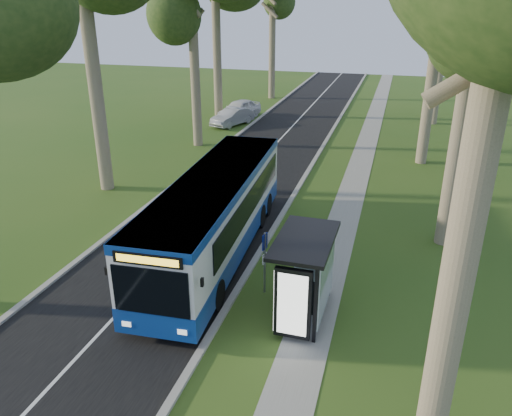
{
  "coord_description": "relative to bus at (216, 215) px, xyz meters",
  "views": [
    {
      "loc": [
        5.02,
        -15.36,
        9.98
      ],
      "look_at": [
        -0.48,
        3.84,
        1.6
      ],
      "focal_mm": 35.0,
      "sensor_mm": 36.0,
      "label": 1
    }
  ],
  "objects": [
    {
      "name": "tree_east_d",
      "position": [
        9.76,
        27.73,
        7.71
      ],
      "size": [
        5.2,
        5.2,
        12.79
      ],
      "color": "#7A6B56",
      "rests_on": "ground"
    },
    {
      "name": "centre_line",
      "position": [
        -1.74,
        7.73,
        -1.75
      ],
      "size": [
        0.12,
        100.0,
        0.0
      ],
      "primitive_type": "cube",
      "color": "white",
      "rests_on": "road"
    },
    {
      "name": "kerb_west",
      "position": [
        -5.24,
        7.73,
        -1.71
      ],
      "size": [
        0.25,
        100.0,
        0.12
      ],
      "primitive_type": "cube",
      "color": "#9E9B93",
      "rests_on": "ground"
    },
    {
      "name": "road",
      "position": [
        -1.74,
        7.73,
        -1.76
      ],
      "size": [
        7.0,
        100.0,
        0.02
      ],
      "primitive_type": "cube",
      "color": "black",
      "rests_on": "ground"
    },
    {
      "name": "car_white",
      "position": [
        -7.01,
        25.02,
        -0.94
      ],
      "size": [
        3.34,
        5.28,
        1.68
      ],
      "primitive_type": "imported",
      "rotation": [
        0.0,
        0.0,
        -0.3
      ],
      "color": "white",
      "rests_on": "ground"
    },
    {
      "name": "bus_shelter",
      "position": [
        4.48,
        -3.83,
        0.27
      ],
      "size": [
        1.88,
        3.39,
        2.88
      ],
      "rotation": [
        0.0,
        0.0,
        -0.02
      ],
      "color": "black",
      "rests_on": "ground"
    },
    {
      "name": "car_silver",
      "position": [
        -6.78,
        22.37,
        -1.06
      ],
      "size": [
        2.96,
        4.6,
        1.43
      ],
      "primitive_type": "imported",
      "rotation": [
        0.0,
        0.0,
        -0.36
      ],
      "color": "#9D9FA4",
      "rests_on": "ground"
    },
    {
      "name": "bus",
      "position": [
        0.0,
        0.0,
        0.0
      ],
      "size": [
        3.38,
        13.03,
        3.42
      ],
      "rotation": [
        0.0,
        0.0,
        0.05
      ],
      "color": "white",
      "rests_on": "ground"
    },
    {
      "name": "kerb_east",
      "position": [
        1.76,
        7.73,
        -1.71
      ],
      "size": [
        0.25,
        100.0,
        0.12
      ],
      "primitive_type": "cube",
      "color": "#9E9B93",
      "rests_on": "ground"
    },
    {
      "name": "ground",
      "position": [
        1.76,
        -2.27,
        -1.77
      ],
      "size": [
        120.0,
        120.0,
        0.0
      ],
      "primitive_type": "plane",
      "color": "#2F541A",
      "rests_on": "ground"
    },
    {
      "name": "bus_stop_sign",
      "position": [
        2.74,
        -2.4,
        -0.26
      ],
      "size": [
        0.12,
        0.34,
        2.42
      ],
      "rotation": [
        0.0,
        0.0,
        -0.22
      ],
      "color": "gray",
      "rests_on": "ground"
    },
    {
      "name": "litter_bin",
      "position": [
        3.35,
        0.31,
        -1.23
      ],
      "size": [
        0.61,
        0.61,
        1.06
      ],
      "rotation": [
        0.0,
        0.0,
        -0.41
      ],
      "color": "black",
      "rests_on": "ground"
    },
    {
      "name": "footpath",
      "position": [
        4.76,
        7.73,
        -1.76
      ],
      "size": [
        1.5,
        100.0,
        0.02
      ],
      "primitive_type": "cube",
      "color": "gray",
      "rests_on": "ground"
    }
  ]
}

